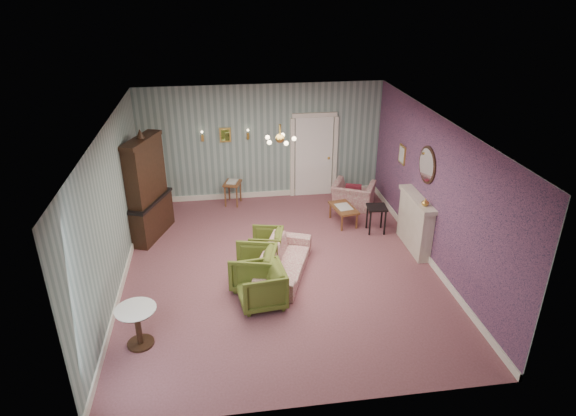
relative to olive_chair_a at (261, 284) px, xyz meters
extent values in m
plane|color=#824B53|center=(0.49, 1.12, -0.40)|extent=(7.00, 7.00, 0.00)
plane|color=white|center=(0.49, 1.12, 2.50)|extent=(7.00, 7.00, 0.00)
plane|color=slate|center=(0.49, 4.62, 1.05)|extent=(6.00, 0.00, 6.00)
plane|color=slate|center=(0.49, -2.38, 1.05)|extent=(6.00, 0.00, 6.00)
plane|color=slate|center=(-2.51, 1.12, 1.05)|extent=(0.00, 7.00, 7.00)
plane|color=slate|center=(3.49, 1.12, 1.05)|extent=(0.00, 7.00, 7.00)
plane|color=#A65376|center=(3.47, 1.12, 1.05)|extent=(0.00, 7.00, 7.00)
imported|color=#545E21|center=(0.00, 0.00, 0.00)|extent=(0.81, 0.86, 0.80)
imported|color=#545E21|center=(-0.09, 0.60, 0.01)|extent=(0.91, 0.95, 0.81)
imported|color=#545E21|center=(0.25, 1.56, -0.07)|extent=(0.73, 0.76, 0.66)
imported|color=#933B4C|center=(0.52, 0.91, -0.03)|extent=(1.19, 1.98, 0.75)
imported|color=#933B4C|center=(2.62, 3.67, 0.02)|extent=(1.14, 1.00, 0.84)
imported|color=gold|center=(3.33, 1.12, 0.83)|extent=(0.15, 0.15, 0.15)
cube|color=maroon|center=(2.57, 3.52, 0.08)|extent=(0.41, 0.28, 0.39)
camera|label=1|loc=(-0.57, -7.20, 4.87)|focal=31.08mm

